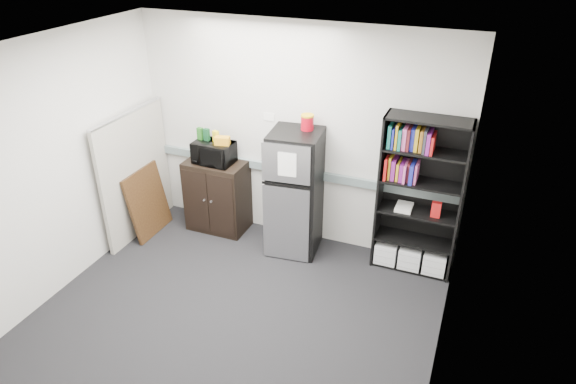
% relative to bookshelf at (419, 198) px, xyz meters
% --- Properties ---
extents(floor, '(4.00, 4.00, 0.00)m').
position_rel_bookshelf_xyz_m(floor, '(-1.53, -1.57, -0.91)').
color(floor, black).
rests_on(floor, ground).
extents(wall_back, '(4.00, 0.02, 2.70)m').
position_rel_bookshelf_xyz_m(wall_back, '(-1.53, 0.18, 0.44)').
color(wall_back, silver).
rests_on(wall_back, floor).
extents(wall_right, '(0.02, 3.50, 2.70)m').
position_rel_bookshelf_xyz_m(wall_right, '(0.47, -1.57, 0.44)').
color(wall_right, silver).
rests_on(wall_right, floor).
extents(wall_left, '(0.02, 3.50, 2.70)m').
position_rel_bookshelf_xyz_m(wall_left, '(-3.53, -1.57, 0.44)').
color(wall_left, silver).
rests_on(wall_left, floor).
extents(ceiling, '(4.00, 3.50, 0.02)m').
position_rel_bookshelf_xyz_m(ceiling, '(-1.53, -1.57, 1.79)').
color(ceiling, white).
rests_on(ceiling, wall_back).
extents(electrical_raceway, '(3.92, 0.05, 0.10)m').
position_rel_bookshelf_xyz_m(electrical_raceway, '(-1.53, 0.15, -0.01)').
color(electrical_raceway, slate).
rests_on(electrical_raceway, wall_back).
extents(wall_note, '(0.14, 0.00, 0.10)m').
position_rel_bookshelf_xyz_m(wall_note, '(-1.88, 0.18, 0.64)').
color(wall_note, white).
rests_on(wall_note, wall_back).
extents(bookshelf, '(0.90, 0.34, 1.85)m').
position_rel_bookshelf_xyz_m(bookshelf, '(0.00, 0.00, 0.00)').
color(bookshelf, black).
rests_on(bookshelf, floor).
extents(cubicle_partition, '(0.06, 1.30, 1.62)m').
position_rel_bookshelf_xyz_m(cubicle_partition, '(-3.43, -0.49, -0.10)').
color(cubicle_partition, gray).
rests_on(cubicle_partition, floor).
extents(cabinet, '(0.76, 0.50, 0.95)m').
position_rel_bookshelf_xyz_m(cabinet, '(-2.52, -0.06, -0.44)').
color(cabinet, black).
rests_on(cabinet, floor).
extents(microwave, '(0.50, 0.34, 0.27)m').
position_rel_bookshelf_xyz_m(microwave, '(-2.52, -0.08, 0.17)').
color(microwave, black).
rests_on(microwave, cabinet).
extents(snack_box_a, '(0.08, 0.06, 0.15)m').
position_rel_bookshelf_xyz_m(snack_box_a, '(-2.71, -0.05, 0.38)').
color(snack_box_a, '#1C5719').
rests_on(snack_box_a, microwave).
extents(snack_box_b, '(0.07, 0.06, 0.15)m').
position_rel_bookshelf_xyz_m(snack_box_b, '(-2.62, -0.05, 0.38)').
color(snack_box_b, '#0D3D1D').
rests_on(snack_box_b, microwave).
extents(snack_box_c, '(0.08, 0.07, 0.14)m').
position_rel_bookshelf_xyz_m(snack_box_c, '(-2.50, -0.05, 0.38)').
color(snack_box_c, yellow).
rests_on(snack_box_c, microwave).
extents(snack_bag, '(0.20, 0.14, 0.10)m').
position_rel_bookshelf_xyz_m(snack_bag, '(-2.38, -0.10, 0.36)').
color(snack_bag, orange).
rests_on(snack_bag, microwave).
extents(refrigerator, '(0.64, 0.66, 1.54)m').
position_rel_bookshelf_xyz_m(refrigerator, '(-1.41, -0.14, -0.14)').
color(refrigerator, black).
rests_on(refrigerator, floor).
extents(coffee_can, '(0.15, 0.15, 0.20)m').
position_rel_bookshelf_xyz_m(coffee_can, '(-1.32, -0.02, 0.72)').
color(coffee_can, '#A40717').
rests_on(coffee_can, refrigerator).
extents(framed_poster, '(0.20, 0.68, 0.87)m').
position_rel_bookshelf_xyz_m(framed_poster, '(-3.30, -0.50, -0.47)').
color(framed_poster, black).
rests_on(framed_poster, floor).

